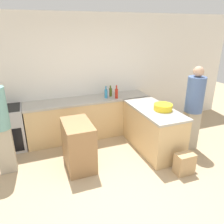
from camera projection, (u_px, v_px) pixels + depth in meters
ground_plane at (129, 196)px, 3.32m from camera, size 14.00×14.00×0.00m
wall_back at (84, 76)px, 5.00m from camera, size 8.00×0.06×2.70m
counter_back at (89, 117)px, 5.04m from camera, size 2.80×0.64×0.89m
counter_peninsula at (152, 129)px, 4.48m from camera, size 0.69×1.50×0.89m
range_oven at (8, 129)px, 4.46m from camera, size 0.64×0.61×0.91m
island_table at (78, 145)px, 3.90m from camera, size 0.48×0.78×0.86m
mixing_bowl at (163, 107)px, 4.21m from camera, size 0.36×0.36×0.12m
hot_sauce_bottle at (116, 93)px, 4.89m from camera, size 0.07×0.07×0.30m
vinegar_bottle_clear at (108, 93)px, 4.98m from camera, size 0.07×0.07×0.25m
olive_oil_bottle at (110, 92)px, 5.05m from camera, size 0.08×0.08×0.25m
dish_soap_bottle at (106, 93)px, 4.91m from camera, size 0.07×0.07×0.27m
person_by_range at (0, 122)px, 3.56m from camera, size 0.30×0.30×1.73m
person_at_peninsula at (194, 106)px, 4.30m from camera, size 0.34×0.34×1.73m
paper_bag at (184, 164)px, 3.78m from camera, size 0.33×0.21×0.38m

